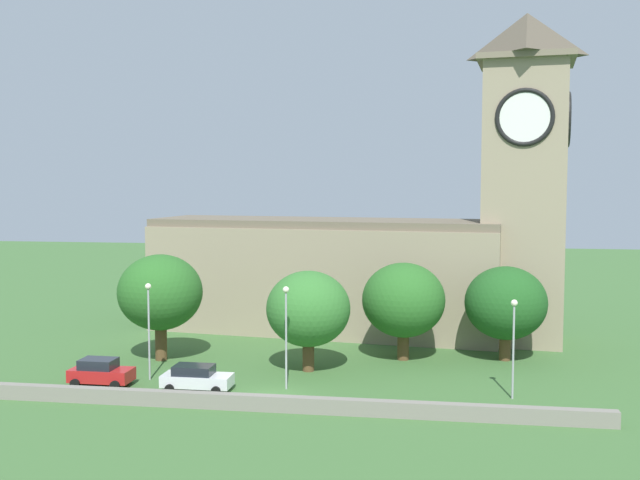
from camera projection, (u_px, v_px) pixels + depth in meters
name	position (u px, v px, depth m)	size (l,w,h in m)	color
ground_plane	(310.00, 347.00, 63.78)	(200.00, 200.00, 0.00)	#3D6633
church	(381.00, 247.00, 68.80)	(39.11, 13.64, 28.57)	gray
quay_barrier	(262.00, 403.00, 46.01)	(42.19, 0.70, 0.97)	gray
car_red	(101.00, 372.00, 51.60)	(4.30, 2.33, 1.89)	red
car_white	(196.00, 378.00, 50.42)	(4.74, 2.28, 1.73)	silver
streetlamp_west_mid	(149.00, 315.00, 52.84)	(0.44, 0.44, 6.96)	#9EA0A5
streetlamp_central	(286.00, 321.00, 50.47)	(0.44, 0.44, 7.08)	#9EA0A5
streetlamp_east_mid	(514.00, 332.00, 48.20)	(0.44, 0.44, 6.55)	#9EA0A5
tree_riverside_east	(404.00, 300.00, 58.82)	(6.57, 6.57, 7.76)	brown
tree_riverside_west	(506.00, 303.00, 58.67)	(6.44, 6.44, 7.49)	brown
tree_churchyard	(160.00, 293.00, 58.68)	(6.66, 6.66, 8.43)	brown
tree_by_tower	(308.00, 309.00, 55.32)	(6.28, 6.28, 7.54)	brown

